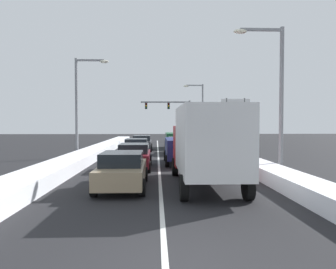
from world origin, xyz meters
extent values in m
plane|color=black|center=(0.00, 16.97, 0.00)|extent=(120.00, 120.00, 0.00)
cube|color=silver|center=(0.00, 21.21, 0.00)|extent=(0.14, 46.67, 0.01)
cube|color=white|center=(5.30, 21.21, 0.32)|extent=(1.41, 46.67, 0.64)
cube|color=white|center=(-5.30, 21.21, 0.33)|extent=(1.79, 46.67, 0.66)
cube|color=maroon|center=(1.92, 10.25, 1.56)|extent=(2.35, 2.20, 2.00)
cube|color=silver|center=(1.92, 6.65, 2.06)|extent=(2.35, 5.00, 2.60)
cylinder|color=black|center=(0.79, 10.55, 0.46)|extent=(0.28, 0.92, 0.92)
cylinder|color=black|center=(3.04, 10.55, 0.46)|extent=(0.28, 0.92, 0.92)
cylinder|color=black|center=(0.79, 5.15, 0.46)|extent=(0.28, 0.92, 0.92)
cylinder|color=black|center=(3.04, 5.15, 0.46)|extent=(0.28, 0.92, 0.92)
cube|color=navy|center=(1.46, 15.50, 1.04)|extent=(1.95, 4.90, 1.25)
cube|color=black|center=(1.46, 13.09, 1.32)|extent=(1.56, 0.06, 0.55)
cube|color=red|center=(0.68, 13.10, 0.94)|extent=(0.20, 0.08, 0.28)
cube|color=red|center=(2.24, 13.10, 0.94)|extent=(0.20, 0.08, 0.28)
cylinder|color=black|center=(0.51, 17.20, 0.37)|extent=(0.25, 0.74, 0.74)
cylinder|color=black|center=(2.42, 17.20, 0.37)|extent=(0.25, 0.74, 0.74)
cylinder|color=black|center=(0.51, 13.80, 0.37)|extent=(0.25, 0.74, 0.74)
cylinder|color=black|center=(2.42, 13.80, 0.37)|extent=(0.25, 0.74, 0.74)
cube|color=black|center=(1.73, 22.38, 0.63)|extent=(1.82, 4.50, 0.70)
cube|color=black|center=(1.73, 22.23, 1.23)|extent=(1.64, 2.20, 0.55)
cube|color=red|center=(1.04, 20.18, 0.75)|extent=(0.24, 0.08, 0.14)
cube|color=red|center=(2.42, 20.18, 0.75)|extent=(0.24, 0.08, 0.14)
cylinder|color=black|center=(0.84, 23.93, 0.33)|extent=(0.22, 0.66, 0.66)
cylinder|color=black|center=(2.62, 23.93, 0.33)|extent=(0.22, 0.66, 0.66)
cylinder|color=black|center=(0.84, 20.83, 0.33)|extent=(0.22, 0.66, 0.66)
cylinder|color=black|center=(2.62, 20.83, 0.33)|extent=(0.22, 0.66, 0.66)
cube|color=#1E5633|center=(1.88, 28.84, 1.04)|extent=(1.95, 4.90, 1.25)
cube|color=black|center=(1.88, 26.43, 1.32)|extent=(1.56, 0.06, 0.55)
cube|color=red|center=(1.10, 26.44, 0.94)|extent=(0.20, 0.08, 0.28)
cube|color=red|center=(2.66, 26.44, 0.94)|extent=(0.20, 0.08, 0.28)
cylinder|color=black|center=(0.93, 30.54, 0.37)|extent=(0.25, 0.74, 0.74)
cylinder|color=black|center=(2.84, 30.54, 0.37)|extent=(0.25, 0.74, 0.74)
cylinder|color=black|center=(0.93, 27.14, 0.37)|extent=(0.25, 0.74, 0.74)
cylinder|color=black|center=(2.84, 27.14, 0.37)|extent=(0.25, 0.74, 0.74)
cube|color=#937F60|center=(-1.57, 7.46, 0.63)|extent=(1.82, 4.50, 0.70)
cube|color=black|center=(-1.57, 7.31, 1.23)|extent=(1.64, 2.20, 0.55)
cube|color=red|center=(-2.26, 5.26, 0.75)|extent=(0.24, 0.08, 0.14)
cube|color=red|center=(-0.88, 5.26, 0.75)|extent=(0.24, 0.08, 0.14)
cylinder|color=black|center=(-2.46, 9.01, 0.33)|extent=(0.22, 0.66, 0.66)
cylinder|color=black|center=(-0.68, 9.01, 0.33)|extent=(0.22, 0.66, 0.66)
cylinder|color=black|center=(-2.46, 5.91, 0.33)|extent=(0.22, 0.66, 0.66)
cylinder|color=black|center=(-0.68, 5.91, 0.33)|extent=(0.22, 0.66, 0.66)
cube|color=maroon|center=(-1.47, 13.02, 0.63)|extent=(1.82, 4.50, 0.70)
cube|color=black|center=(-1.47, 12.87, 1.23)|extent=(1.64, 2.20, 0.55)
cube|color=red|center=(-2.16, 10.82, 0.75)|extent=(0.24, 0.08, 0.14)
cube|color=red|center=(-0.78, 10.82, 0.75)|extent=(0.24, 0.08, 0.14)
cylinder|color=black|center=(-2.36, 14.57, 0.33)|extent=(0.22, 0.66, 0.66)
cylinder|color=black|center=(-0.58, 14.57, 0.33)|extent=(0.22, 0.66, 0.66)
cylinder|color=black|center=(-2.36, 11.47, 0.33)|extent=(0.22, 0.66, 0.66)
cylinder|color=black|center=(-0.58, 11.47, 0.33)|extent=(0.22, 0.66, 0.66)
cube|color=#B7BABF|center=(-1.72, 19.21, 0.63)|extent=(1.82, 4.50, 0.70)
cube|color=black|center=(-1.72, 19.06, 1.23)|extent=(1.64, 2.20, 0.55)
cube|color=red|center=(-2.41, 17.01, 0.75)|extent=(0.24, 0.08, 0.14)
cube|color=red|center=(-1.03, 17.01, 0.75)|extent=(0.24, 0.08, 0.14)
cylinder|color=black|center=(-2.61, 20.76, 0.33)|extent=(0.22, 0.66, 0.66)
cylinder|color=black|center=(-0.83, 20.76, 0.33)|extent=(0.22, 0.66, 0.66)
cylinder|color=black|center=(-2.61, 17.66, 0.33)|extent=(0.22, 0.66, 0.66)
cylinder|color=black|center=(-0.83, 17.66, 0.33)|extent=(0.22, 0.66, 0.66)
cube|color=#38383D|center=(-1.60, 25.87, 0.63)|extent=(1.82, 4.50, 0.70)
cube|color=black|center=(-1.60, 25.72, 1.23)|extent=(1.64, 2.20, 0.55)
cube|color=red|center=(-2.29, 23.67, 0.75)|extent=(0.24, 0.08, 0.14)
cube|color=red|center=(-0.90, 23.67, 0.75)|extent=(0.24, 0.08, 0.14)
cylinder|color=black|center=(-2.49, 27.42, 0.33)|extent=(0.22, 0.66, 0.66)
cylinder|color=black|center=(-0.71, 27.42, 0.33)|extent=(0.22, 0.66, 0.66)
cylinder|color=black|center=(-2.49, 24.32, 0.33)|extent=(0.22, 0.66, 0.66)
cylinder|color=black|center=(-0.71, 24.32, 0.33)|extent=(0.22, 0.66, 0.66)
cylinder|color=slate|center=(4.90, 42.42, 3.10)|extent=(0.28, 0.28, 6.20)
cube|color=slate|center=(1.20, 42.42, 5.95)|extent=(7.40, 0.20, 0.20)
cube|color=black|center=(1.70, 42.42, 5.38)|extent=(0.34, 0.34, 0.95)
sphere|color=#4C0A0A|center=(1.70, 42.24, 5.66)|extent=(0.22, 0.22, 0.22)
sphere|color=#F2AD14|center=(1.70, 42.24, 5.38)|extent=(0.22, 0.22, 0.22)
sphere|color=#0C3819|center=(1.70, 42.24, 5.09)|extent=(0.22, 0.22, 0.22)
cube|color=black|center=(-1.70, 42.42, 5.38)|extent=(0.34, 0.34, 0.95)
sphere|color=#4C0A0A|center=(-1.70, 42.24, 5.66)|extent=(0.22, 0.22, 0.22)
sphere|color=#F2AD14|center=(-1.70, 42.24, 5.38)|extent=(0.22, 0.22, 0.22)
sphere|color=#0C3819|center=(-1.70, 42.24, 5.09)|extent=(0.22, 0.22, 0.22)
cylinder|color=gray|center=(6.36, 10.61, 3.84)|extent=(0.22, 0.22, 7.69)
cube|color=gray|center=(5.26, 10.61, 7.54)|extent=(2.20, 0.14, 0.14)
ellipsoid|color=#EAE5C6|center=(4.16, 10.61, 7.44)|extent=(0.70, 0.36, 0.24)
cylinder|color=gray|center=(5.96, 36.06, 3.94)|extent=(0.22, 0.22, 7.88)
cube|color=gray|center=(4.86, 36.06, 7.73)|extent=(2.20, 0.14, 0.14)
ellipsoid|color=#EAE5C6|center=(3.76, 36.06, 7.63)|extent=(0.70, 0.36, 0.24)
cylinder|color=gray|center=(-6.45, 19.57, 3.91)|extent=(0.22, 0.22, 7.82)
cube|color=gray|center=(-5.35, 19.57, 7.67)|extent=(2.20, 0.14, 0.14)
ellipsoid|color=#EAE5C6|center=(-4.25, 19.57, 7.57)|extent=(0.70, 0.36, 0.24)
cylinder|color=#59595B|center=(7.56, 28.99, 2.75)|extent=(0.16, 0.16, 5.50)
cylinder|color=#59595B|center=(9.56, 28.99, 2.75)|extent=(0.16, 0.16, 5.50)
cube|color=white|center=(8.56, 28.99, 4.60)|extent=(3.20, 0.12, 1.60)
camera|label=1|loc=(-0.17, -5.75, 2.68)|focal=33.94mm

